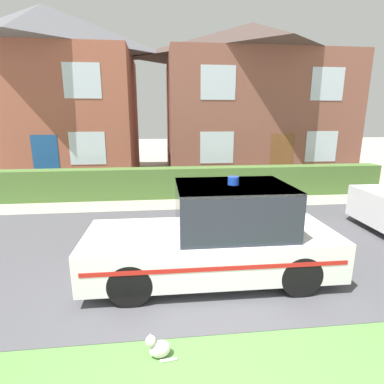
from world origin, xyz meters
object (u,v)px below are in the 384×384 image
Objects in this scene: cat at (158,348)px; house_left at (50,93)px; police_car at (217,236)px; house_right at (249,99)px.

cat is 13.57m from house_left.
police_car is 11.67× the size of cat.
house_right is at bearing -116.86° from cat.
police_car is 12.31m from house_left.
cat is at bearing -68.25° from house_left.
cat is at bearing -110.64° from house_right.
house_right is at bearing 2.82° from house_left.
house_right is (4.74, 12.59, 3.56)m from cat.
house_right reaches higher than cat.
police_car is at bearing -60.56° from house_left.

